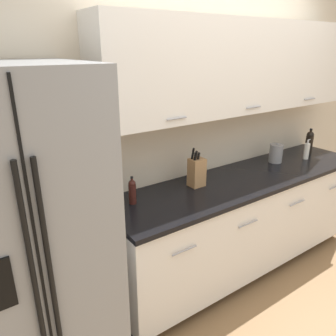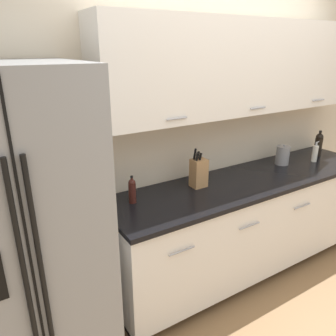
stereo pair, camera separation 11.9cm
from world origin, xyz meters
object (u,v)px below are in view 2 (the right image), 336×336
(refrigerator, at_px, (20,242))
(wine_bottle, at_px, (318,144))
(soap_dispenser, at_px, (315,153))
(steel_canister, at_px, (283,155))
(oil_bottle, at_px, (132,190))
(knife_block, at_px, (199,172))

(refrigerator, height_order, wine_bottle, refrigerator)
(soap_dispenser, xyz_separation_m, steel_canister, (-0.33, 0.11, 0.01))
(oil_bottle, bearing_deg, wine_bottle, -0.58)
(wine_bottle, distance_m, soap_dispenser, 0.22)
(oil_bottle, height_order, steel_canister, oil_bottle)
(refrigerator, height_order, knife_block, refrigerator)
(wine_bottle, relative_size, oil_bottle, 1.28)
(refrigerator, distance_m, knife_block, 1.36)
(refrigerator, xyz_separation_m, knife_block, (1.34, 0.17, 0.08))
(wine_bottle, bearing_deg, oil_bottle, 179.42)
(wine_bottle, xyz_separation_m, oil_bottle, (-2.07, 0.02, -0.03))
(knife_block, bearing_deg, soap_dispenser, -4.56)
(refrigerator, xyz_separation_m, soap_dispenser, (2.66, 0.06, 0.05))
(wine_bottle, height_order, soap_dispenser, wine_bottle)
(wine_bottle, height_order, oil_bottle, wine_bottle)
(wine_bottle, distance_m, oil_bottle, 2.07)
(refrigerator, bearing_deg, oil_bottle, 13.36)
(knife_block, distance_m, steel_canister, 0.99)
(soap_dispenser, distance_m, steel_canister, 0.35)
(refrigerator, distance_m, steel_canister, 2.34)
(wine_bottle, relative_size, soap_dispenser, 1.31)
(oil_bottle, relative_size, steel_canister, 1.07)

